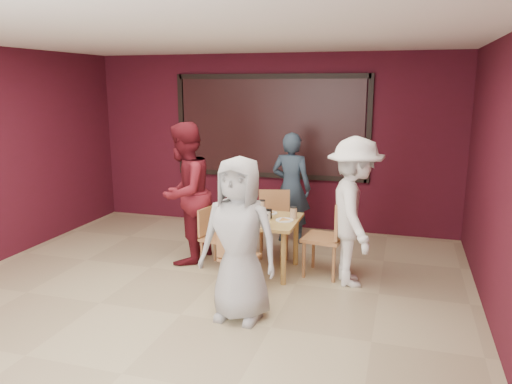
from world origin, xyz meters
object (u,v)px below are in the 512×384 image
(chair_right, at_px, (330,234))
(diner_back, at_px, (291,188))
(chair_left, at_px, (213,234))
(diner_front, at_px, (239,239))
(diner_right, at_px, (354,212))
(chair_back, at_px, (274,219))
(dining_table, at_px, (263,225))
(diner_left, at_px, (185,193))
(chair_front, at_px, (237,254))

(chair_right, bearing_deg, diner_back, 122.25)
(chair_left, relative_size, diner_front, 0.47)
(diner_right, bearing_deg, chair_back, 40.99)
(chair_right, xyz_separation_m, diner_right, (0.29, -0.15, 0.33))
(chair_left, height_order, chair_right, chair_right)
(diner_front, distance_m, diner_right, 1.58)
(dining_table, bearing_deg, chair_right, 6.16)
(diner_left, bearing_deg, dining_table, 89.23)
(diner_back, distance_m, diner_right, 1.73)
(diner_left, bearing_deg, diner_front, 44.93)
(diner_right, bearing_deg, diner_left, 70.59)
(chair_left, bearing_deg, dining_table, -0.56)
(diner_back, relative_size, diner_left, 0.89)
(dining_table, height_order, diner_right, diner_right)
(chair_back, bearing_deg, chair_left, -132.33)
(chair_front, xyz_separation_m, chair_back, (0.06, 1.40, 0.05))
(dining_table, height_order, chair_front, dining_table)
(chair_left, relative_size, diner_right, 0.44)
(chair_right, xyz_separation_m, diner_back, (-0.77, 1.22, 0.28))
(chair_right, height_order, diner_right, diner_right)
(dining_table, bearing_deg, chair_back, 93.29)
(diner_left, bearing_deg, diner_right, 89.76)
(chair_back, xyz_separation_m, diner_right, (1.15, -0.76, 0.37))
(diner_back, xyz_separation_m, diner_left, (-1.15, -1.23, 0.10))
(diner_right, bearing_deg, chair_left, 72.06)
(dining_table, xyz_separation_m, diner_front, (0.13, -1.29, 0.22))
(chair_left, distance_m, chair_right, 1.50)
(diner_back, height_order, diner_right, diner_right)
(diner_front, xyz_separation_m, diner_back, (-0.07, 2.61, -0.00))
(diner_front, bearing_deg, chair_front, 114.97)
(dining_table, height_order, diner_front, diner_front)
(chair_front, xyz_separation_m, diner_right, (1.22, 0.64, 0.42))
(chair_front, relative_size, diner_left, 0.43)
(chair_back, bearing_deg, diner_right, -33.22)
(chair_front, height_order, diner_front, diner_front)
(diner_right, bearing_deg, chair_right, 46.74)
(chair_front, bearing_deg, diner_front, -68.81)
(dining_table, xyz_separation_m, diner_back, (0.05, 1.31, 0.21))
(chair_front, distance_m, chair_left, 0.90)
(diner_front, bearing_deg, chair_right, 66.93)
(chair_front, relative_size, chair_left, 1.03)
(dining_table, relative_size, diner_front, 0.53)
(diner_back, bearing_deg, chair_right, 128.31)
(chair_right, distance_m, diner_front, 1.58)
(diner_front, bearing_deg, chair_back, 98.55)
(dining_table, relative_size, chair_front, 1.10)
(diner_front, height_order, diner_right, diner_right)
(chair_front, bearing_deg, chair_right, 40.33)
(dining_table, height_order, chair_right, chair_right)
(diner_back, bearing_deg, diner_right, 133.71)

